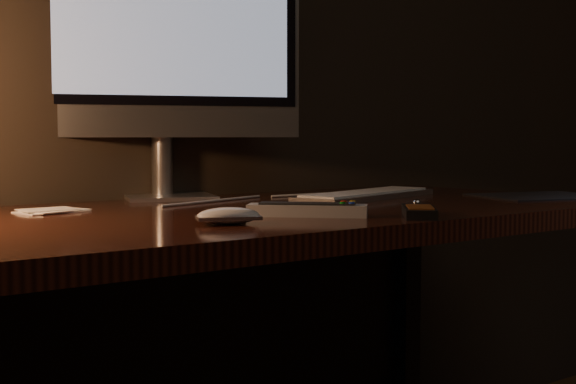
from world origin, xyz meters
TOP-DOWN VIEW (x-y plane):
  - desk at (0.00, 1.93)m, footprint 1.60×0.75m
  - monitor at (-0.02, 2.18)m, footprint 0.59×0.24m
  - keyboard at (0.36, 1.93)m, footprint 0.45×0.23m
  - mousepad at (0.72, 1.71)m, footprint 0.34×0.31m
  - mouse at (-0.20, 1.65)m, footprint 0.12×0.09m
  - media_remote at (0.14, 1.55)m, footprint 0.14×0.15m
  - tv_remote at (-0.02, 1.68)m, footprint 0.19×0.19m
  - papers at (-0.36, 2.04)m, footprint 0.13×0.10m
  - cable at (0.18, 2.05)m, footprint 0.63×0.07m

SIDE VIEW (x-z plane):
  - desk at x=0.00m, z-range 0.25..1.00m
  - mousepad at x=0.72m, z-range 0.75..0.75m
  - cable at x=0.18m, z-range 0.75..0.76m
  - papers at x=-0.36m, z-range 0.75..0.76m
  - keyboard at x=0.36m, z-range 0.75..0.77m
  - mouse at x=-0.20m, z-range 0.75..0.77m
  - media_remote at x=0.14m, z-range 0.75..0.77m
  - tv_remote at x=-0.02m, z-range 0.75..0.78m
  - monitor at x=-0.02m, z-range 0.81..1.45m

